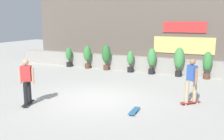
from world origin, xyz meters
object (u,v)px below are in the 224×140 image
(potted_plant_6, at_px, (207,63))
(skater_mid_plaza, at_px, (27,80))
(potted_plant_1, at_px, (87,55))
(skater_foreground, at_px, (192,79))
(potted_plant_0, at_px, (69,56))
(potted_plant_4, at_px, (152,59))
(potted_plant_5, at_px, (179,60))
(skateboard_near_camera, at_px, (134,111))
(potted_plant_3, at_px, (130,61))
(potted_plant_2, at_px, (106,55))

(potted_plant_6, distance_m, skater_mid_plaza, 9.10)
(potted_plant_1, relative_size, skater_foreground, 0.86)
(potted_plant_0, distance_m, potted_plant_4, 5.65)
(potted_plant_4, bearing_deg, potted_plant_5, 0.00)
(potted_plant_1, relative_size, skateboard_near_camera, 1.81)
(potted_plant_3, bearing_deg, potted_plant_4, -0.00)
(potted_plant_3, relative_size, potted_plant_6, 0.88)
(potted_plant_1, distance_m, skater_foreground, 8.43)
(potted_plant_0, xyz_separation_m, skater_mid_plaza, (3.10, -7.21, 0.23))
(potted_plant_2, distance_m, potted_plant_5, 4.43)
(potted_plant_0, distance_m, potted_plant_1, 1.42)
(potted_plant_2, bearing_deg, potted_plant_0, 180.00)
(potted_plant_2, height_order, potted_plant_3, potted_plant_2)
(skateboard_near_camera, bearing_deg, potted_plant_3, 111.93)
(potted_plant_3, relative_size, skateboard_near_camera, 1.57)
(potted_plant_0, distance_m, potted_plant_5, 7.19)
(potted_plant_5, bearing_deg, potted_plant_3, 180.00)
(potted_plant_0, relative_size, skateboard_near_camera, 1.59)
(skater_mid_plaza, bearing_deg, potted_plant_1, 103.13)
(potted_plant_5, bearing_deg, potted_plant_6, 0.00)
(potted_plant_1, height_order, potted_plant_4, potted_plant_4)
(potted_plant_3, bearing_deg, skater_mid_plaza, -99.88)
(potted_plant_4, bearing_deg, potted_plant_0, 180.00)
(potted_plant_0, relative_size, potted_plant_4, 0.86)
(potted_plant_2, xyz_separation_m, potted_plant_6, (5.89, 0.00, -0.09))
(potted_plant_2, relative_size, skateboard_near_camera, 1.95)
(potted_plant_0, xyz_separation_m, potted_plant_5, (7.18, -0.00, 0.23))
(potted_plant_2, bearing_deg, potted_plant_4, 0.00)
(potted_plant_0, xyz_separation_m, skater_foreground, (8.47, -4.61, 0.23))
(potted_plant_4, distance_m, skateboard_near_camera, 6.50)
(potted_plant_5, distance_m, skater_mid_plaza, 8.29)
(potted_plant_2, xyz_separation_m, skater_mid_plaza, (0.34, -7.21, 0.01))
(potted_plant_1, relative_size, potted_plant_2, 0.93)
(potted_plant_4, height_order, skateboard_near_camera, potted_plant_4)
(potted_plant_3, bearing_deg, skater_foreground, -48.20)
(potted_plant_1, bearing_deg, skater_mid_plaza, -76.87)
(potted_plant_2, xyz_separation_m, potted_plant_5, (4.43, 0.00, 0.01))
(potted_plant_2, bearing_deg, potted_plant_3, 0.00)
(skater_mid_plaza, bearing_deg, potted_plant_6, 52.40)
(potted_plant_3, height_order, skater_mid_plaza, skater_mid_plaza)
(skater_foreground, distance_m, skater_mid_plaza, 5.97)
(potted_plant_1, distance_m, skater_mid_plaza, 7.40)
(potted_plant_3, bearing_deg, potted_plant_5, -0.00)
(potted_plant_1, height_order, potted_plant_3, potted_plant_1)
(potted_plant_5, bearing_deg, skater_foreground, -74.38)
(potted_plant_0, height_order, skateboard_near_camera, potted_plant_0)
(potted_plant_3, xyz_separation_m, potted_plant_5, (2.83, -0.00, 0.24))
(skater_mid_plaza, bearing_deg, potted_plant_5, 60.45)
(potted_plant_1, xyz_separation_m, potted_plant_6, (7.23, 0.00, -0.01))
(potted_plant_4, height_order, potted_plant_5, potted_plant_5)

